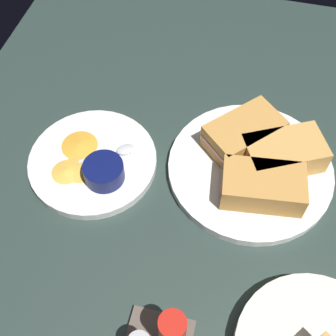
{
  "coord_description": "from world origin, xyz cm",
  "views": [
    {
      "loc": [
        2.72,
        39.63,
        63.99
      ],
      "look_at": [
        12.71,
        -0.37,
        3.0
      ],
      "focal_mm": 47.52,
      "sensor_mm": 36.0,
      "label": 1
    }
  ],
  "objects": [
    {
      "name": "spoon_by_dark_ramekin",
      "position": [
        0.25,
        -5.77,
        1.96
      ],
      "size": [
        3.05,
        9.96,
        0.8
      ],
      "color": "silver",
      "rests_on": "plate_sandwich_main"
    },
    {
      "name": "spoon_by_gravy_ramekin",
      "position": [
        22.05,
        -2.3,
        1.96
      ],
      "size": [
        9.1,
        6.59,
        0.8
      ],
      "color": "silver",
      "rests_on": "plate_chips_companion"
    },
    {
      "name": "ramekin_dark_sauce",
      "position": [
        1.11,
        -11.09,
        3.73
      ],
      "size": [
        6.67,
        6.67,
        3.97
      ],
      "color": "#0C144C",
      "rests_on": "plate_sandwich_main"
    },
    {
      "name": "ground_plane",
      "position": [
        0.0,
        0.0,
        -1.5
      ],
      "size": [
        110.0,
        110.0,
        3.0
      ],
      "primitive_type": "cube",
      "color": "#283833"
    },
    {
      "name": "ramekin_light_gravy",
      "position": [
        22.73,
        3.03,
        3.36
      ],
      "size": [
        6.73,
        6.73,
        3.26
      ],
      "color": "#0C144C",
      "rests_on": "plate_chips_companion"
    },
    {
      "name": "sandwich_half_far",
      "position": [
        -5.47,
        -7.27,
        4.0
      ],
      "size": [
        15.03,
        12.68,
        4.8
      ],
      "color": "tan",
      "rests_on": "plate_sandwich_main"
    },
    {
      "name": "plate_sandwich_main",
      "position": [
        -0.63,
        -5.01,
        0.8
      ],
      "size": [
        28.11,
        28.11,
        1.6
      ],
      "primitive_type": "cylinder",
      "color": "white",
      "rests_on": "ground_plane"
    },
    {
      "name": "sandwich_half_near",
      "position": [
        -2.89,
        -0.17,
        4.0
      ],
      "size": [
        14.01,
        9.13,
        4.8
      ],
      "color": "#C68C42",
      "rests_on": "plate_sandwich_main"
    },
    {
      "name": "sandwich_half_extra",
      "position": [
        1.62,
        -9.85,
        4.0
      ],
      "size": [
        14.42,
        14.7,
        4.8
      ],
      "color": "#C68C42",
      "rests_on": "plate_sandwich_main"
    },
    {
      "name": "plantain_chip_scatter",
      "position": [
        28.45,
        0.84,
        1.9
      ],
      "size": [
        9.33,
        13.14,
        0.6
      ],
      "color": "gold",
      "rests_on": "plate_chips_companion"
    },
    {
      "name": "plate_chips_companion",
      "position": [
        26.05,
        0.27,
        0.8
      ],
      "size": [
        22.12,
        22.12,
        1.6
      ],
      "primitive_type": "cylinder",
      "color": "white",
      "rests_on": "ground_plane"
    }
  ]
}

